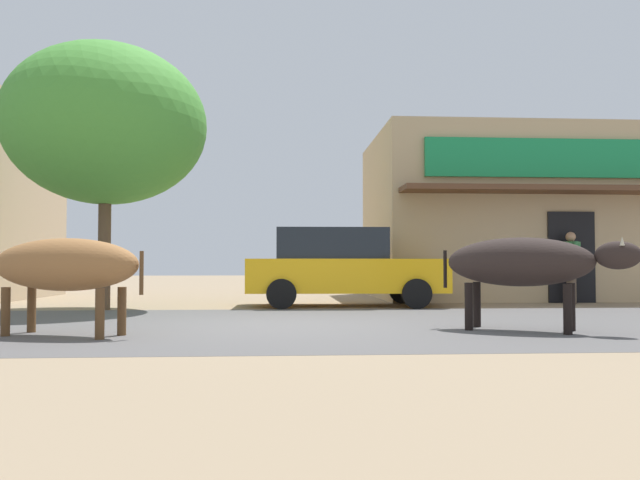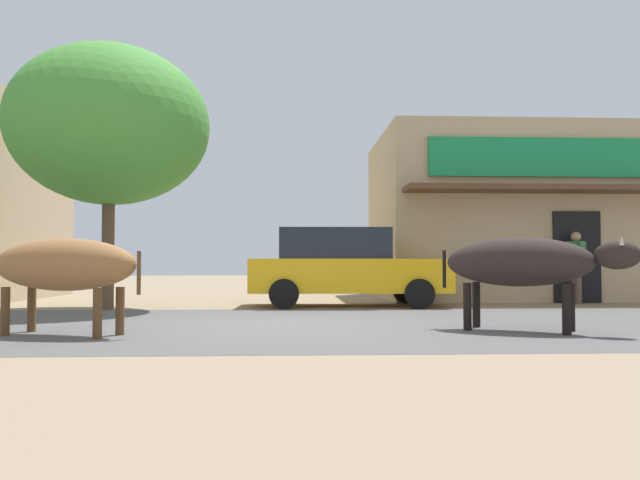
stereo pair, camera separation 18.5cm
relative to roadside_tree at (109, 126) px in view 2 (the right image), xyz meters
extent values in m
plane|color=#927C60|center=(3.42, -3.34, -3.63)|extent=(80.00, 80.00, 0.00)
cube|color=#545251|center=(3.42, -3.34, -3.63)|extent=(72.00, 6.39, 0.00)
cube|color=tan|center=(9.70, 4.15, -1.49)|extent=(7.41, 5.05, 4.28)
cube|color=#198C4C|center=(9.70, 1.57, -0.29)|extent=(5.93, 0.10, 0.90)
cube|color=brown|center=(9.70, 1.18, -1.06)|extent=(7.12, 0.90, 0.12)
cube|color=black|center=(10.16, 1.60, -2.58)|extent=(1.10, 0.06, 2.10)
cylinder|color=brown|center=(0.00, 0.00, -2.45)|extent=(0.24, 0.24, 2.36)
ellipsoid|color=#479536|center=(0.00, 0.00, 0.01)|extent=(3.93, 3.93, 3.14)
cube|color=#F0AE14|center=(4.84, 0.79, -2.98)|extent=(4.20, 1.82, 0.70)
cube|color=#1E2328|center=(4.53, 0.80, -2.31)|extent=(2.33, 1.63, 0.64)
cylinder|color=black|center=(6.21, 1.60, -3.33)|extent=(0.60, 0.20, 0.60)
cylinder|color=black|center=(6.16, -0.10, -3.33)|extent=(0.60, 0.20, 0.60)
cylinder|color=black|center=(3.51, 1.68, -3.33)|extent=(0.60, 0.20, 0.60)
cylinder|color=black|center=(3.46, -0.03, -3.33)|extent=(0.60, 0.20, 0.60)
ellipsoid|color=#966438|center=(0.72, -4.61, -2.74)|extent=(2.17, 1.31, 0.66)
cylinder|color=brown|center=(0.01, -4.61, -3.33)|extent=(0.11, 0.11, 0.61)
cylinder|color=brown|center=(0.17, -4.17, -3.33)|extent=(0.11, 0.11, 0.61)
cylinder|color=brown|center=(1.28, -5.05, -3.33)|extent=(0.11, 0.11, 0.61)
cylinder|color=brown|center=(1.43, -4.61, -3.33)|extent=(0.11, 0.11, 0.61)
cylinder|color=brown|center=(1.74, -4.96, -2.84)|extent=(0.05, 0.05, 0.53)
ellipsoid|color=#2B211E|center=(6.64, -4.37, -2.71)|extent=(2.04, 1.59, 0.66)
ellipsoid|color=#2B211E|center=(7.69, -4.97, -2.62)|extent=(0.63, 0.52, 0.36)
cone|color=beige|center=(7.78, -4.91, -2.44)|extent=(0.06, 0.06, 0.12)
cone|color=beige|center=(7.69, -5.08, -2.44)|extent=(0.06, 0.06, 0.12)
cylinder|color=black|center=(7.31, -4.46, -3.31)|extent=(0.11, 0.11, 0.64)
cylinder|color=black|center=(7.05, -4.90, -3.31)|extent=(0.11, 0.11, 0.64)
cylinder|color=black|center=(6.22, -3.84, -3.31)|extent=(0.11, 0.11, 0.64)
cylinder|color=black|center=(5.96, -4.29, -3.31)|extent=(0.11, 0.11, 0.64)
cylinder|color=black|center=(5.75, -3.87, -2.81)|extent=(0.05, 0.05, 0.53)
cylinder|color=brown|center=(10.01, 1.40, -3.22)|extent=(0.14, 0.14, 0.82)
cylinder|color=brown|center=(10.01, 1.22, -3.22)|extent=(0.14, 0.14, 0.82)
cube|color=#33723F|center=(10.01, 1.31, -2.52)|extent=(0.48, 0.45, 0.58)
sphere|color=tan|center=(10.01, 1.31, -2.12)|extent=(0.22, 0.22, 0.22)
cylinder|color=#33723F|center=(10.01, 1.57, -2.49)|extent=(0.09, 0.09, 0.52)
cylinder|color=#33723F|center=(10.01, 1.05, -2.49)|extent=(0.09, 0.09, 0.52)
camera|label=1|loc=(3.38, -12.89, -2.73)|focal=36.31mm
camera|label=2|loc=(3.56, -12.90, -2.73)|focal=36.31mm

